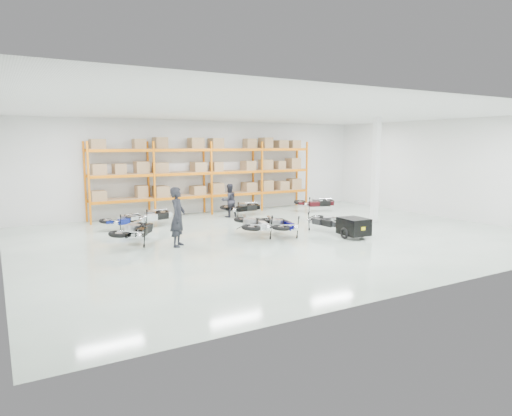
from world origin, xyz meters
TOP-DOWN VIEW (x-y plane):
  - room at (0.00, 0.00)m, footprint 18.00×18.00m
  - pallet_rack at (-0.00, 6.45)m, footprint 11.28×0.98m
  - structural_column at (5.20, 0.50)m, footprint 0.25×0.25m
  - moto_blue_centre at (-0.04, -0.04)m, footprint 1.34×2.02m
  - moto_silver_left at (-0.94, 0.35)m, footprint 1.55×2.19m
  - moto_black_far_left at (-4.98, 1.36)m, footprint 1.93×2.12m
  - moto_touring_right at (2.09, -0.06)m, footprint 0.95×1.73m
  - trailer at (2.09, -1.66)m, footprint 0.92×1.74m
  - moto_back_a at (-4.65, 4.26)m, footprint 1.77×1.29m
  - moto_back_b at (-3.54, 4.33)m, footprint 2.05×1.41m
  - moto_back_c at (1.03, 4.85)m, footprint 1.77×0.91m
  - moto_back_d at (5.00, 4.36)m, footprint 2.02×1.43m
  - person_left at (-3.85, 0.26)m, footprint 0.81×0.86m
  - person_back at (0.38, 4.92)m, footprint 0.77×0.61m

SIDE VIEW (x-z plane):
  - trailer at x=2.09m, z-range 0.06..0.79m
  - moto_back_a at x=-4.65m, z-range -0.03..1.00m
  - moto_touring_right at x=2.09m, z-range -0.03..1.05m
  - moto_back_c at x=1.03m, z-range -0.03..1.10m
  - moto_back_d at x=5.00m, z-range -0.03..1.15m
  - moto_blue_centre at x=-0.04m, z-range -0.03..1.17m
  - moto_back_b at x=-3.54m, z-range -0.03..1.17m
  - moto_black_far_left at x=-4.98m, z-range -0.04..1.21m
  - moto_silver_left at x=-0.94m, z-range -0.04..1.25m
  - person_back at x=0.38m, z-range 0.00..1.56m
  - person_left at x=-3.85m, z-range 0.00..1.97m
  - room at x=0.00m, z-range -6.75..11.25m
  - structural_column at x=5.20m, z-range 0.00..4.50m
  - pallet_rack at x=0.00m, z-range 0.45..4.07m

